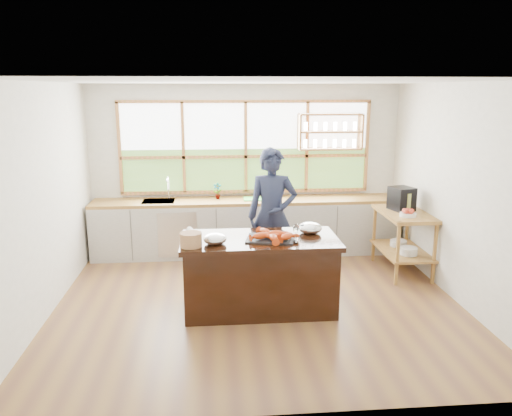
{
  "coord_description": "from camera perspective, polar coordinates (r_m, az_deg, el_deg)",
  "views": [
    {
      "loc": [
        -0.53,
        -5.82,
        2.62
      ],
      "look_at": [
        -0.01,
        0.15,
        1.18
      ],
      "focal_mm": 35.0,
      "sensor_mm": 36.0,
      "label": 1
    }
  ],
  "objects": [
    {
      "name": "slate_board",
      "position": [
        5.85,
        1.65,
        -3.53
      ],
      "size": [
        0.62,
        0.5,
        0.02
      ],
      "primitive_type": "cube",
      "rotation": [
        0.0,
        0.0,
        -0.21
      ],
      "color": "black",
      "rests_on": "island"
    },
    {
      "name": "room_shell",
      "position": [
        6.42,
        0.05,
        5.7
      ],
      "size": [
        5.02,
        4.52,
        2.71
      ],
      "color": "silver",
      "rests_on": "ground_plane"
    },
    {
      "name": "back_counter",
      "position": [
        8.07,
        -1.14,
        -2.1
      ],
      "size": [
        4.9,
        0.63,
        0.9
      ],
      "color": "beige",
      "rests_on": "ground_plane"
    },
    {
      "name": "espresso_machine",
      "position": [
        7.54,
        16.31,
        1.04
      ],
      "size": [
        0.37,
        0.39,
        0.33
      ],
      "primitive_type": "cube",
      "rotation": [
        0.0,
        0.0,
        0.3
      ],
      "color": "black",
      "rests_on": "right_shelf_unit"
    },
    {
      "name": "wicker_basket",
      "position": [
        5.62,
        -7.45,
        -3.61
      ],
      "size": [
        0.25,
        0.25,
        0.16
      ],
      "primitive_type": "cylinder",
      "color": "#9D7244",
      "rests_on": "island"
    },
    {
      "name": "right_shelf_unit",
      "position": [
        7.51,
        16.49,
        -2.65
      ],
      "size": [
        0.62,
        1.1,
        0.9
      ],
      "color": "#A27A3A",
      "rests_on": "ground_plane"
    },
    {
      "name": "cutting_board",
      "position": [
        7.97,
        0.02,
        1.07
      ],
      "size": [
        0.41,
        0.31,
        0.01
      ],
      "primitive_type": "cube",
      "rotation": [
        0.0,
        0.0,
        -0.03
      ],
      "color": "green",
      "rests_on": "back_counter"
    },
    {
      "name": "fruit_bowl",
      "position": [
        7.2,
        16.98,
        -0.58
      ],
      "size": [
        0.23,
        0.23,
        0.11
      ],
      "color": "silver",
      "rests_on": "right_shelf_unit"
    },
    {
      "name": "potted_plant",
      "position": [
        7.98,
        -4.43,
        1.96
      ],
      "size": [
        0.15,
        0.11,
        0.27
      ],
      "primitive_type": "imported",
      "rotation": [
        0.0,
        0.0,
        -0.14
      ],
      "color": "slate",
      "rests_on": "back_counter"
    },
    {
      "name": "island",
      "position": [
        6.04,
        0.42,
        -7.52
      ],
      "size": [
        1.85,
        0.9,
        0.9
      ],
      "color": "black",
      "rests_on": "ground_plane"
    },
    {
      "name": "parchment_roll",
      "position": [
        6.02,
        -7.34,
        -2.84
      ],
      "size": [
        0.15,
        0.31,
        0.08
      ],
      "primitive_type": "cylinder",
      "rotation": [
        1.57,
        0.0,
        0.24
      ],
      "color": "silver",
      "rests_on": "island"
    },
    {
      "name": "ground_plane",
      "position": [
        6.4,
        0.24,
        -10.67
      ],
      "size": [
        5.0,
        5.0,
        0.0
      ],
      "primitive_type": "plane",
      "color": "brown"
    },
    {
      "name": "wine_glass",
      "position": [
        5.7,
        4.63,
        -2.42
      ],
      "size": [
        0.08,
        0.08,
        0.22
      ],
      "color": "white",
      "rests_on": "island"
    },
    {
      "name": "wine_bottle",
      "position": [
        7.44,
        17.03,
        0.57
      ],
      "size": [
        0.08,
        0.08,
        0.27
      ],
      "primitive_type": "cylinder",
      "rotation": [
        0.0,
        0.0,
        -0.25
      ],
      "color": "#98A84C",
      "rests_on": "right_shelf_unit"
    },
    {
      "name": "mixing_bowl_right",
      "position": [
        6.13,
        6.18,
        -2.3
      ],
      "size": [
        0.29,
        0.29,
        0.14
      ],
      "primitive_type": "ellipsoid",
      "color": "silver",
      "rests_on": "island"
    },
    {
      "name": "mixing_bowl_left",
      "position": [
        5.7,
        -4.7,
        -3.54
      ],
      "size": [
        0.27,
        0.27,
        0.13
      ],
      "primitive_type": "ellipsoid",
      "color": "silver",
      "rests_on": "island"
    },
    {
      "name": "cook",
      "position": [
        6.81,
        1.87,
        -0.91
      ],
      "size": [
        0.72,
        0.51,
        1.86
      ],
      "primitive_type": "imported",
      "rotation": [
        0.0,
        0.0,
        -0.11
      ],
      "color": "#1C2139",
      "rests_on": "ground_plane"
    },
    {
      "name": "lobster_pile",
      "position": [
        5.81,
        1.9,
        -3.14
      ],
      "size": [
        0.52,
        0.48,
        0.08
      ],
      "color": "#C4450C",
      "rests_on": "slate_board"
    }
  ]
}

